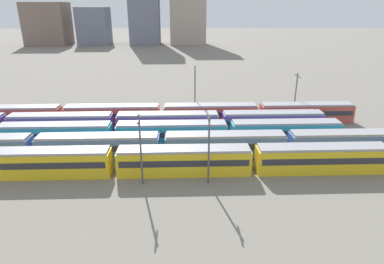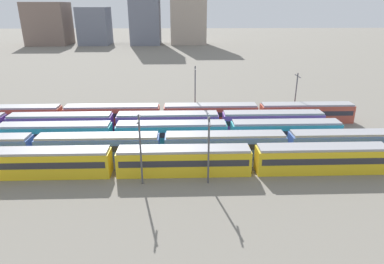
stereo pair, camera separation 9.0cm
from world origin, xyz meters
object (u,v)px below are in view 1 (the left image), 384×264
at_px(catenary_pole_2, 141,146).
at_px(catenary_pole_1, 195,90).
at_px(train_track_3, 115,123).
at_px(catenary_pole_3, 296,93).
at_px(train_track_1, 287,144).
at_px(train_track_2, 114,134).
at_px(train_track_4, 162,114).
at_px(train_track_0, 253,159).
at_px(catenary_pole_0, 209,147).

bearing_deg(catenary_pole_2, catenary_pole_1, 73.35).
height_order(train_track_3, catenary_pole_3, catenary_pole_3).
distance_m(train_track_1, catenary_pole_2, 22.80).
bearing_deg(train_track_1, catenary_pole_3, 69.06).
xyz_separation_m(train_track_2, train_track_4, (7.28, 10.40, 0.00)).
xyz_separation_m(train_track_2, catenary_pole_2, (5.95, -13.18, 3.35)).
bearing_deg(train_track_2, train_track_0, -26.56).
distance_m(catenary_pole_2, catenary_pole_3, 38.98).
relative_size(train_track_3, catenary_pole_1, 7.00).
bearing_deg(train_track_2, catenary_pole_0, -42.58).
bearing_deg(catenary_pole_3, train_track_1, -110.94).
xyz_separation_m(catenary_pole_2, catenary_pole_3, (28.30, 26.81, -0.19)).
distance_m(train_track_3, catenary_pole_2, 19.87).
bearing_deg(train_track_1, train_track_3, 159.52).
xyz_separation_m(train_track_0, train_track_1, (6.24, 5.20, 0.00)).
bearing_deg(catenary_pole_3, train_track_0, -119.23).
bearing_deg(catenary_pole_0, train_track_1, 32.58).
relative_size(train_track_0, catenary_pole_0, 12.49).
bearing_deg(train_track_3, catenary_pole_3, 13.51).
bearing_deg(catenary_pole_0, catenary_pole_2, 179.48).
distance_m(train_track_0, train_track_4, 24.81).
bearing_deg(catenary_pole_3, train_track_3, -166.49).
height_order(train_track_0, catenary_pole_0, catenary_pole_0).
bearing_deg(train_track_0, catenary_pole_3, 60.77).
height_order(train_track_2, catenary_pole_3, catenary_pole_3).
distance_m(train_track_3, catenary_pole_0, 24.14).
xyz_separation_m(train_track_1, catenary_pole_1, (-13.19, 18.47, 3.99)).
bearing_deg(train_track_3, train_track_1, -20.48).
bearing_deg(catenary_pole_1, train_track_2, -136.25).
height_order(train_track_0, catenary_pole_3, catenary_pole_3).
xyz_separation_m(train_track_3, catenary_pole_3, (35.05, 8.42, 3.16)).
relative_size(train_track_1, catenary_pole_3, 12.41).
bearing_deg(catenary_pole_3, catenary_pole_1, -179.00).
bearing_deg(catenary_pole_0, train_track_0, 24.17).
distance_m(train_track_3, catenary_pole_1, 17.21).
bearing_deg(catenary_pole_1, catenary_pole_2, -106.65).
relative_size(train_track_4, catenary_pole_1, 7.00).
bearing_deg(catenary_pole_3, catenary_pole_0, -126.40).
distance_m(train_track_0, train_track_2, 23.26).
distance_m(train_track_0, train_track_1, 8.12).
xyz_separation_m(train_track_1, train_track_2, (-27.04, 5.20, 0.00)).
relative_size(train_track_1, catenary_pole_1, 10.54).
relative_size(train_track_4, catenary_pole_3, 8.24).
xyz_separation_m(catenary_pole_1, catenary_pole_2, (-7.91, -26.45, -0.64)).
bearing_deg(train_track_0, catenary_pole_0, -155.83).
bearing_deg(train_track_4, train_track_1, -38.28).
height_order(catenary_pole_1, catenary_pole_3, catenary_pole_1).
xyz_separation_m(train_track_4, catenary_pole_2, (-1.33, -23.58, 3.35)).
bearing_deg(catenary_pole_3, train_track_4, -173.18).
relative_size(train_track_1, train_track_4, 1.51).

